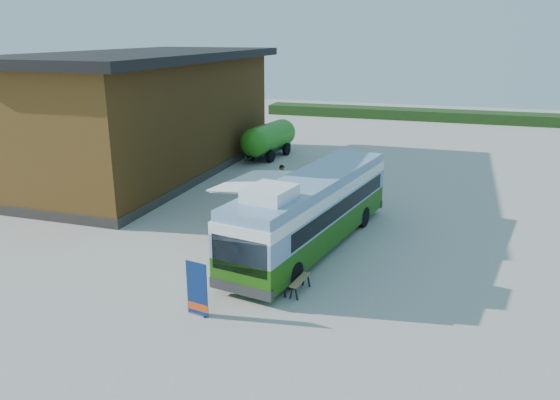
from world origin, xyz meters
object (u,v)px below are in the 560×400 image
(banner, at_px, (197,294))
(slurry_tanker, at_px, (269,138))
(person_b, at_px, (249,189))
(bus, at_px, (312,209))
(person_a, at_px, (282,179))
(picnic_table, at_px, (284,273))

(banner, relative_size, slurry_tanker, 0.28)
(person_b, xyz_separation_m, slurry_tanker, (-2.73, 10.98, 0.53))
(slurry_tanker, bearing_deg, bus, -57.31)
(person_a, distance_m, person_b, 2.82)
(picnic_table, xyz_separation_m, person_a, (-3.74, 11.33, 0.18))
(person_a, distance_m, slurry_tanker, 9.13)
(picnic_table, distance_m, person_a, 11.93)
(picnic_table, xyz_separation_m, person_b, (-4.69, 8.68, 0.25))
(picnic_table, height_order, person_b, person_b)
(picnic_table, xyz_separation_m, slurry_tanker, (-7.43, 19.66, 0.79))
(person_a, height_order, person_b, person_b)
(bus, distance_m, slurry_tanker, 17.15)
(picnic_table, distance_m, person_b, 9.87)
(bus, relative_size, person_b, 6.59)
(picnic_table, bearing_deg, person_a, 115.25)
(banner, relative_size, person_b, 1.03)
(person_b, bearing_deg, slurry_tanker, -141.70)
(bus, relative_size, picnic_table, 7.15)
(picnic_table, relative_size, person_b, 0.92)
(slurry_tanker, bearing_deg, person_b, -68.48)
(bus, relative_size, person_a, 7.17)
(bus, bearing_deg, banner, -95.89)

